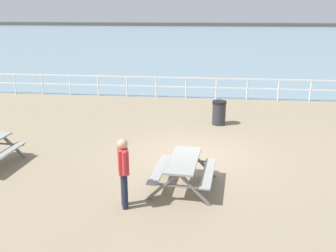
% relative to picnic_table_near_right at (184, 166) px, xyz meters
% --- Properties ---
extents(ground_plane, '(30.00, 24.00, 0.20)m').
position_rel_picnic_table_near_right_xyz_m(ground_plane, '(0.16, 2.15, -0.68)').
color(ground_plane, gray).
extents(sea_band, '(142.00, 90.00, 0.01)m').
position_rel_picnic_table_near_right_xyz_m(sea_band, '(0.16, 54.90, -0.58)').
color(sea_band, gray).
rests_on(sea_band, ground).
extents(distant_shoreline, '(142.00, 6.00, 1.80)m').
position_rel_picnic_table_near_right_xyz_m(distant_shoreline, '(0.16, 97.90, -0.58)').
color(distant_shoreline, '#4C4C47').
rests_on(distant_shoreline, ground).
extents(seaward_railing, '(23.07, 0.07, 1.08)m').
position_rel_picnic_table_near_right_xyz_m(seaward_railing, '(0.16, 9.90, 0.15)').
color(seaward_railing, white).
rests_on(seaward_railing, ground).
extents(picnic_table_near_right, '(1.67, 1.92, 0.80)m').
position_rel_picnic_table_near_right_xyz_m(picnic_table_near_right, '(0.00, 0.00, 0.00)').
color(picnic_table_near_right, gray).
rests_on(picnic_table_near_right, ground).
extents(visitor, '(0.32, 0.51, 1.66)m').
position_rel_picnic_table_near_right_xyz_m(visitor, '(-1.27, -1.12, 0.36)').
color(visitor, '#1E2338').
rests_on(visitor, ground).
extents(litter_bin, '(0.55, 0.55, 0.95)m').
position_rel_picnic_table_near_right_xyz_m(litter_bin, '(0.99, 5.55, -0.10)').
color(litter_bin, '#2D2D33').
rests_on(litter_bin, ground).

